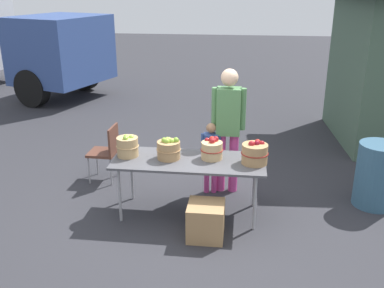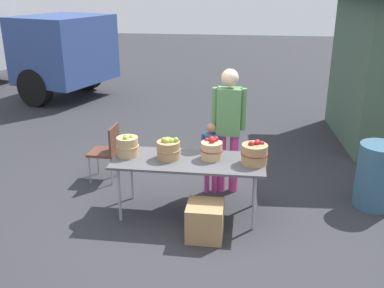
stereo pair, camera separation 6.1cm
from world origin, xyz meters
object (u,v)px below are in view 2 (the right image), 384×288
(apple_basket_green_0, at_px, (128,146))
(child_customer, at_px, (211,153))
(apple_basket_red_0, at_px, (212,149))
(produce_crate, at_px, (205,221))
(apple_basket_green_1, at_px, (169,149))
(folding_chair, at_px, (108,148))
(market_table, at_px, (189,163))
(apple_basket_red_1, at_px, (254,154))
(trash_barrel, at_px, (378,176))
(vendor_adult, at_px, (229,122))

(apple_basket_green_0, xyz_separation_m, child_customer, (1.01, 0.60, -0.27))
(apple_basket_red_0, height_order, produce_crate, apple_basket_red_0)
(apple_basket_green_1, bearing_deg, apple_basket_red_0, 6.78)
(folding_chair, bearing_deg, market_table, 59.05)
(apple_basket_red_1, bearing_deg, child_customer, 132.30)
(produce_crate, bearing_deg, folding_chair, 139.03)
(market_table, relative_size, apple_basket_red_1, 5.66)
(market_table, bearing_deg, apple_basket_red_1, -0.62)
(market_table, relative_size, produce_crate, 4.47)
(market_table, xyz_separation_m, folding_chair, (-1.34, 0.86, -0.20))
(apple_basket_green_0, xyz_separation_m, trash_barrel, (3.23, 0.49, -0.45))
(apple_basket_red_1, xyz_separation_m, produce_crate, (-0.54, -0.53, -0.67))
(apple_basket_green_0, relative_size, trash_barrel, 0.33)
(apple_basket_red_0, distance_m, trash_barrel, 2.25)
(apple_basket_green_0, distance_m, apple_basket_red_0, 1.07)
(apple_basket_green_1, xyz_separation_m, child_customer, (0.48, 0.62, -0.27))
(apple_basket_red_0, bearing_deg, folding_chair, 154.30)
(apple_basket_red_0, relative_size, vendor_adult, 0.16)
(market_table, relative_size, trash_barrel, 2.18)
(market_table, xyz_separation_m, child_customer, (0.22, 0.63, -0.10))
(vendor_adult, height_order, child_customer, vendor_adult)
(apple_basket_green_0, xyz_separation_m, produce_crate, (1.06, -0.57, -0.67))
(market_table, bearing_deg, vendor_adult, 58.24)
(apple_basket_red_0, bearing_deg, child_customer, 95.72)
(apple_basket_green_1, distance_m, folding_chair, 1.42)
(apple_basket_red_1, relative_size, folding_chair, 0.39)
(apple_basket_green_0, height_order, child_customer, same)
(vendor_adult, xyz_separation_m, produce_crate, (-0.18, -1.26, -0.83))
(folding_chair, distance_m, produce_crate, 2.15)
(market_table, xyz_separation_m, vendor_adult, (0.45, 0.73, 0.33))
(produce_crate, bearing_deg, vendor_adult, 81.70)
(market_table, distance_m, apple_basket_green_0, 0.81)
(apple_basket_green_0, relative_size, child_customer, 0.28)
(folding_chair, bearing_deg, produce_crate, 50.75)
(vendor_adult, relative_size, trash_barrel, 2.03)
(apple_basket_green_0, distance_m, child_customer, 1.21)
(apple_basket_green_1, distance_m, apple_basket_red_1, 1.07)
(apple_basket_red_0, distance_m, vendor_adult, 0.69)
(apple_basket_green_1, bearing_deg, vendor_adult, 45.00)
(child_customer, bearing_deg, apple_basket_red_1, 125.57)
(apple_basket_red_1, height_order, trash_barrel, apple_basket_red_1)
(market_table, height_order, apple_basket_red_0, apple_basket_red_0)
(child_customer, bearing_deg, apple_basket_red_0, 88.99)
(folding_chair, height_order, trash_barrel, trash_barrel)
(market_table, relative_size, apple_basket_red_0, 6.65)
(apple_basket_red_1, bearing_deg, produce_crate, -135.84)
(apple_basket_green_1, relative_size, folding_chair, 0.36)
(market_table, bearing_deg, apple_basket_green_0, 177.24)
(market_table, relative_size, vendor_adult, 1.08)
(apple_basket_red_1, relative_size, child_customer, 0.32)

